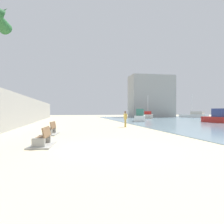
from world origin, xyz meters
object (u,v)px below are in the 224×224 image
at_px(boat_nearest, 140,117).
at_px(boat_mid_bay, 148,116).
at_px(person_walking, 125,118).
at_px(bench_far, 50,132).
at_px(boat_outer, 194,115).
at_px(boat_far_left, 216,118).
at_px(bench_near, 43,142).

bearing_deg(boat_nearest, boat_mid_bay, 63.62).
bearing_deg(boat_mid_bay, person_walking, -116.08).
bearing_deg(bench_far, boat_outer, 45.17).
relative_size(person_walking, boat_nearest, 0.27).
bearing_deg(boat_far_left, boat_outer, 64.72).
xyz_separation_m(bench_near, boat_far_left, (22.73, 16.57, 0.55)).
distance_m(boat_nearest, boat_outer, 25.39).
distance_m(bench_far, person_walking, 9.51).
relative_size(bench_far, boat_mid_bay, 0.41).
height_order(bench_far, boat_outer, boat_outer).
height_order(bench_near, person_walking, person_walking).
relative_size(boat_far_left, boat_mid_bay, 0.80).
xyz_separation_m(person_walking, boat_mid_bay, (11.95, 24.41, -0.37)).
height_order(bench_near, boat_far_left, boat_far_left).
bearing_deg(boat_mid_bay, bench_far, -122.53).
bearing_deg(boat_outer, boat_mid_bay, -167.27).
xyz_separation_m(bench_near, boat_nearest, (13.13, 23.21, 0.56)).
relative_size(bench_near, boat_far_left, 0.51).
xyz_separation_m(person_walking, boat_far_left, (15.40, 5.37, -0.25)).
relative_size(bench_near, boat_outer, 0.30).
height_order(bench_near, boat_mid_bay, boat_mid_bay).
distance_m(boat_far_left, boat_nearest, 11.67).
bearing_deg(person_walking, boat_nearest, 64.24).
relative_size(person_walking, boat_outer, 0.24).
distance_m(person_walking, boat_nearest, 13.34).
bearing_deg(bench_near, boat_nearest, 60.51).
bearing_deg(person_walking, bench_far, -141.35).
height_order(bench_far, boat_far_left, boat_far_left).
distance_m(bench_near, bench_far, 5.28).
bearing_deg(person_walking, boat_mid_bay, 63.92).
height_order(boat_nearest, boat_outer, boat_outer).
relative_size(bench_near, person_walking, 1.25).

